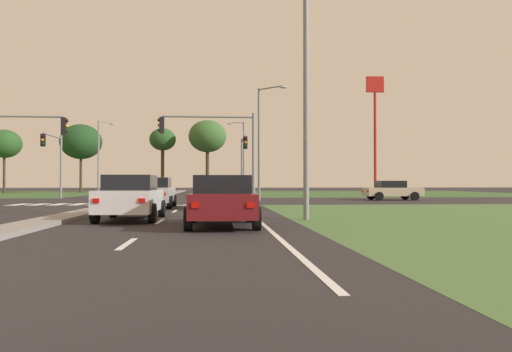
# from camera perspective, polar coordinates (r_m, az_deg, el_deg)

# --- Properties ---
(ground_plane) EXTENTS (200.00, 200.00, 0.00)m
(ground_plane) POSITION_cam_1_polar(r_m,az_deg,el_deg) (35.92, -13.31, -2.86)
(ground_plane) COLOR #282628
(grass_verge_far_right) EXTENTS (35.00, 35.00, 0.01)m
(grass_verge_far_right) POSITION_cam_1_polar(r_m,az_deg,el_deg) (63.29, 13.87, -1.96)
(grass_verge_far_right) COLOR #385B2D
(grass_verge_far_right) RESTS_ON ground
(median_island_near) EXTENTS (1.20, 22.00, 0.14)m
(median_island_near) POSITION_cam_1_polar(r_m,az_deg,el_deg) (17.39, -22.78, -4.79)
(median_island_near) COLOR gray
(median_island_near) RESTS_ON ground
(median_island_far) EXTENTS (1.20, 36.00, 0.14)m
(median_island_far) POSITION_cam_1_polar(r_m,az_deg,el_deg) (60.74, -9.76, -1.96)
(median_island_far) COLOR gray
(median_island_far) RESTS_ON ground
(lane_dash_near) EXTENTS (0.14, 2.00, 0.01)m
(lane_dash_near) POSITION_cam_1_polar(r_m,az_deg,el_deg) (10.80, -14.83, -7.65)
(lane_dash_near) COLOR silver
(lane_dash_near) RESTS_ON ground
(lane_dash_second) EXTENTS (0.14, 2.00, 0.01)m
(lane_dash_second) POSITION_cam_1_polar(r_m,az_deg,el_deg) (16.71, -11.18, -5.23)
(lane_dash_second) COLOR silver
(lane_dash_second) RESTS_ON ground
(lane_dash_third) EXTENTS (0.14, 2.00, 0.01)m
(lane_dash_third) POSITION_cam_1_polar(r_m,az_deg,el_deg) (22.67, -9.46, -4.07)
(lane_dash_third) COLOR silver
(lane_dash_third) RESTS_ON ground
(lane_dash_fourth) EXTENTS (0.14, 2.00, 0.01)m
(lane_dash_fourth) POSITION_cam_1_polar(r_m,az_deg,el_deg) (28.64, -8.45, -3.39)
(lane_dash_fourth) COLOR silver
(lane_dash_fourth) RESTS_ON ground
(lane_dash_fifth) EXTENTS (0.14, 2.00, 0.01)m
(lane_dash_fifth) POSITION_cam_1_polar(r_m,az_deg,el_deg) (34.63, -7.80, -2.95)
(lane_dash_fifth) COLOR silver
(lane_dash_fifth) RESTS_ON ground
(edge_line_right) EXTENTS (0.14, 24.00, 0.01)m
(edge_line_right) POSITION_cam_1_polar(r_m,az_deg,el_deg) (17.60, 0.12, -5.02)
(edge_line_right) COLOR silver
(edge_line_right) RESTS_ON ground
(stop_bar_near) EXTENTS (6.40, 0.50, 0.01)m
(stop_bar_near) POSITION_cam_1_polar(r_m,az_deg,el_deg) (28.56, -7.86, -3.40)
(stop_bar_near) COLOR silver
(stop_bar_near) RESTS_ON ground
(crosswalk_bar_near) EXTENTS (0.70, 2.80, 0.01)m
(crosswalk_bar_near) POSITION_cam_1_polar(r_m,az_deg,el_deg) (32.53, -25.95, -3.01)
(crosswalk_bar_near) COLOR silver
(crosswalk_bar_near) RESTS_ON ground
(crosswalk_bar_second) EXTENTS (0.70, 2.80, 0.01)m
(crosswalk_bar_second) POSITION_cam_1_polar(r_m,az_deg,el_deg) (32.13, -24.03, -3.05)
(crosswalk_bar_second) COLOR silver
(crosswalk_bar_second) RESTS_ON ground
(crosswalk_bar_third) EXTENTS (0.70, 2.80, 0.01)m
(crosswalk_bar_third) POSITION_cam_1_polar(r_m,az_deg,el_deg) (31.77, -22.07, -3.09)
(crosswalk_bar_third) COLOR silver
(crosswalk_bar_third) RESTS_ON ground
(crosswalk_bar_fourth) EXTENTS (0.70, 2.80, 0.01)m
(crosswalk_bar_fourth) POSITION_cam_1_polar(r_m,az_deg,el_deg) (31.44, -20.07, -3.12)
(crosswalk_bar_fourth) COLOR silver
(crosswalk_bar_fourth) RESTS_ON ground
(crosswalk_bar_fifth) EXTENTS (0.70, 2.80, 0.01)m
(crosswalk_bar_fifth) POSITION_cam_1_polar(r_m,az_deg,el_deg) (31.16, -18.03, -3.15)
(crosswalk_bar_fifth) COLOR silver
(crosswalk_bar_fifth) RESTS_ON ground
(crosswalk_bar_sixth) EXTENTS (0.70, 2.80, 0.01)m
(crosswalk_bar_sixth) POSITION_cam_1_polar(r_m,az_deg,el_deg) (30.91, -15.95, -3.18)
(crosswalk_bar_sixth) COLOR silver
(crosswalk_bar_sixth) RESTS_ON ground
(crosswalk_bar_seventh) EXTENTS (0.70, 2.80, 0.01)m
(crosswalk_bar_seventh) POSITION_cam_1_polar(r_m,az_deg,el_deg) (30.71, -13.84, -3.20)
(crosswalk_bar_seventh) COLOR silver
(crosswalk_bar_seventh) RESTS_ON ground
(car_teal_near) EXTENTS (2.09, 4.27, 1.60)m
(car_teal_near) POSITION_cam_1_polar(r_m,az_deg,el_deg) (24.85, -3.98, -1.92)
(car_teal_near) COLOR #19565B
(car_teal_near) RESTS_ON ground
(car_maroon_second) EXTENTS (2.08, 4.29, 1.52)m
(car_maroon_second) POSITION_cam_1_polar(r_m,az_deg,el_deg) (14.63, -3.99, -2.85)
(car_maroon_second) COLOR maroon
(car_maroon_second) RESTS_ON ground
(car_white_fourth) EXTENTS (2.03, 4.40, 1.57)m
(car_white_fourth) POSITION_cam_1_polar(r_m,az_deg,el_deg) (17.58, -14.36, -2.41)
(car_white_fourth) COLOR silver
(car_white_fourth) RESTS_ON ground
(car_blue_fifth) EXTENTS (1.99, 4.30, 1.54)m
(car_blue_fifth) POSITION_cam_1_polar(r_m,az_deg,el_deg) (46.01, -14.23, -1.43)
(car_blue_fifth) COLOR navy
(car_blue_fifth) RESTS_ON ground
(car_silver_sixth) EXTENTS (2.04, 4.25, 1.58)m
(car_silver_sixth) POSITION_cam_1_polar(r_m,az_deg,el_deg) (26.19, -11.76, -1.87)
(car_silver_sixth) COLOR #B7B7BC
(car_silver_sixth) RESTS_ON ground
(car_beige_seventh) EXTENTS (4.27, 2.08, 1.46)m
(car_beige_seventh) POSITION_cam_1_polar(r_m,az_deg,el_deg) (38.31, 15.59, -1.60)
(car_beige_seventh) COLOR #BCAD8E
(car_beige_seventh) RESTS_ON ground
(traffic_signal_near_left) EXTENTS (4.57, 0.32, 5.36)m
(traffic_signal_near_left) POSITION_cam_1_polar(r_m,az_deg,el_deg) (31.12, -26.02, 3.70)
(traffic_signal_near_left) COLOR gray
(traffic_signal_near_left) RESTS_ON ground
(traffic_signal_far_left) EXTENTS (0.32, 4.64, 5.29)m
(traffic_signal_far_left) POSITION_cam_1_polar(r_m,az_deg,el_deg) (42.48, -22.48, 2.44)
(traffic_signal_far_left) COLOR gray
(traffic_signal_far_left) RESTS_ON ground
(traffic_signal_near_right) EXTENTS (5.75, 0.32, 5.46)m
(traffic_signal_near_right) POSITION_cam_1_polar(r_m,az_deg,el_deg) (29.00, -4.54, 4.20)
(traffic_signal_near_right) COLOR gray
(traffic_signal_near_right) RESTS_ON ground
(traffic_signal_far_right) EXTENTS (0.32, 5.30, 5.15)m
(traffic_signal_far_right) POSITION_cam_1_polar(r_m,az_deg,el_deg) (40.20, -1.50, 2.47)
(traffic_signal_far_right) COLOR gray
(traffic_signal_far_right) RESTS_ON ground
(street_lamp_near) EXTENTS (2.14, 0.61, 9.98)m
(street_lamp_near) POSITION_cam_1_polar(r_m,az_deg,el_deg) (17.89, 6.35, 12.86)
(street_lamp_near) COLOR gray
(street_lamp_near) RESTS_ON ground
(street_lamp_second) EXTENTS (1.99, 1.80, 8.34)m
(street_lamp_second) POSITION_cam_1_polar(r_m,az_deg,el_deg) (36.15, 0.67, 4.63)
(street_lamp_second) COLOR gray
(street_lamp_second) RESTS_ON ground
(street_lamp_third) EXTENTS (2.03, 0.28, 8.34)m
(street_lamp_third) POSITION_cam_1_polar(r_m,az_deg,el_deg) (56.22, -1.60, 2.62)
(street_lamp_third) COLOR gray
(street_lamp_third) RESTS_ON ground
(street_lamp_fourth) EXTENTS (1.58, 1.96, 8.72)m
(street_lamp_fourth) POSITION_cam_1_polar(r_m,az_deg,el_deg) (61.04, -17.76, 2.61)
(street_lamp_fourth) COLOR gray
(street_lamp_fourth) RESTS_ON ground
(pedestrian_at_median) EXTENTS (0.34, 0.34, 1.65)m
(pedestrian_at_median) POSITION_cam_1_polar(r_m,az_deg,el_deg) (43.96, -11.79, -1.01)
(pedestrian_at_median) COLOR #9E8966
(pedestrian_at_median) RESTS_ON median_island_far
(fastfood_pole_sign) EXTENTS (1.80, 0.40, 12.17)m
(fastfood_pole_sign) POSITION_cam_1_polar(r_m,az_deg,el_deg) (51.74, 13.72, 7.58)
(fastfood_pole_sign) COLOR red
(fastfood_pole_sign) RESTS_ON ground
(treeline_near) EXTENTS (4.31, 4.31, 8.21)m
(treeline_near) POSITION_cam_1_polar(r_m,az_deg,el_deg) (71.15, -27.31, 3.34)
(treeline_near) COLOR #423323
(treeline_near) RESTS_ON ground
(treeline_second) EXTENTS (5.43, 5.43, 9.06)m
(treeline_second) POSITION_cam_1_polar(r_m,az_deg,el_deg) (68.70, -19.76, 3.77)
(treeline_second) COLOR #423323
(treeline_second) RESTS_ON ground
(treeline_third) EXTENTS (3.67, 3.67, 8.94)m
(treeline_third) POSITION_cam_1_polar(r_m,az_deg,el_deg) (69.53, -10.85, 4.11)
(treeline_third) COLOR #423323
(treeline_third) RESTS_ON ground
(treeline_fourth) EXTENTS (5.15, 5.15, 9.86)m
(treeline_fourth) POSITION_cam_1_polar(r_m,az_deg,el_deg) (67.07, -5.68, 4.60)
(treeline_fourth) COLOR #423323
(treeline_fourth) RESTS_ON ground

